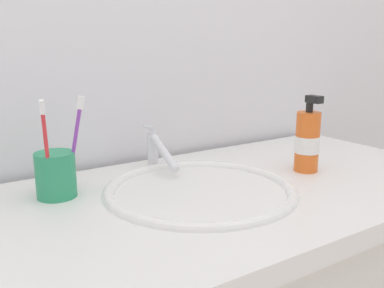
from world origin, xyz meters
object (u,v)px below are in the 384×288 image
at_px(toothbrush_red, 46,145).
at_px(soap_dispenser, 307,141).
at_px(faucet, 157,149).
at_px(toothbrush_cup, 56,175).
at_px(toothbrush_purple, 75,139).

distance_m(toothbrush_red, soap_dispenser, 0.56).
distance_m(faucet, toothbrush_cup, 0.25).
distance_m(faucet, toothbrush_red, 0.29).
bearing_deg(toothbrush_purple, soap_dispenser, -14.25).
height_order(toothbrush_cup, toothbrush_purple, toothbrush_purple).
distance_m(toothbrush_cup, toothbrush_red, 0.08).
bearing_deg(toothbrush_red, soap_dispenser, -11.21).
distance_m(faucet, soap_dispenser, 0.34).
height_order(toothbrush_red, soap_dispenser, toothbrush_red).
bearing_deg(soap_dispenser, toothbrush_red, 168.79).
bearing_deg(faucet, toothbrush_red, -161.80).
xyz_separation_m(toothbrush_cup, toothbrush_red, (-0.02, -0.03, 0.07)).
bearing_deg(toothbrush_purple, toothbrush_cup, 154.98).
bearing_deg(toothbrush_red, toothbrush_cup, 57.65).
bearing_deg(toothbrush_cup, toothbrush_purple, -25.02).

